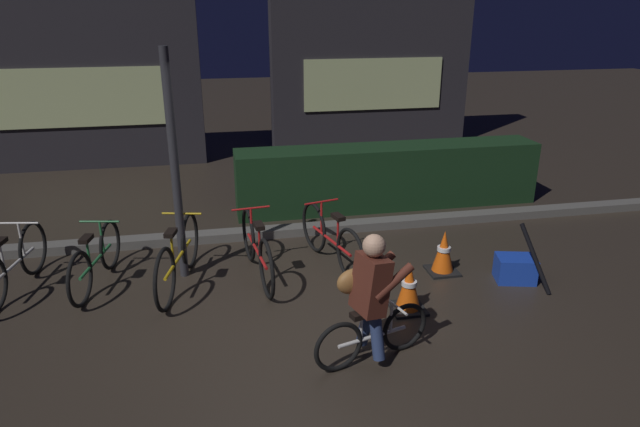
% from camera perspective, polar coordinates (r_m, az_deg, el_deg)
% --- Properties ---
extents(ground_plane, '(40.00, 40.00, 0.00)m').
position_cam_1_polar(ground_plane, '(5.99, -0.77, -10.23)').
color(ground_plane, '#2D261E').
extents(sidewalk_curb, '(12.00, 0.24, 0.12)m').
position_cam_1_polar(sidewalk_curb, '(7.91, -3.69, -1.78)').
color(sidewalk_curb, '#56544F').
rests_on(sidewalk_curb, ground).
extents(hedge_row, '(4.80, 0.70, 0.98)m').
position_cam_1_polar(hedge_row, '(8.98, 6.92, 3.78)').
color(hedge_row, black).
rests_on(hedge_row, ground).
extents(storefront_left, '(4.45, 0.54, 4.33)m').
position_cam_1_polar(storefront_left, '(11.82, -23.40, 14.58)').
color(storefront_left, '#262328').
rests_on(storefront_left, ground).
extents(storefront_right, '(4.42, 0.54, 4.50)m').
position_cam_1_polar(storefront_right, '(12.79, 5.26, 16.84)').
color(storefront_right, '#262328').
rests_on(storefront_right, ground).
extents(street_post, '(0.10, 0.10, 2.65)m').
position_cam_1_polar(street_post, '(6.51, -14.54, 4.41)').
color(street_post, '#2D2D33').
rests_on(street_post, ground).
extents(parked_bike_leftmost, '(0.46, 1.60, 0.74)m').
position_cam_1_polar(parked_bike_leftmost, '(7.14, -28.75, -4.58)').
color(parked_bike_leftmost, black).
rests_on(parked_bike_leftmost, ground).
extents(parked_bike_left_mid, '(0.46, 1.50, 0.70)m').
position_cam_1_polar(parked_bike_left_mid, '(6.92, -21.83, -4.38)').
color(parked_bike_left_mid, black).
rests_on(parked_bike_left_mid, ground).
extents(parked_bike_center_left, '(0.51, 1.69, 0.80)m').
position_cam_1_polar(parked_bike_center_left, '(6.59, -14.21, -4.33)').
color(parked_bike_center_left, black).
rests_on(parked_bike_center_left, ground).
extents(parked_bike_center_right, '(0.46, 1.69, 0.78)m').
position_cam_1_polar(parked_bike_center_right, '(6.65, -6.43, -3.64)').
color(parked_bike_center_right, black).
rests_on(parked_bike_center_right, ground).
extents(parked_bike_right_mid, '(0.53, 1.61, 0.76)m').
position_cam_1_polar(parked_bike_right_mid, '(6.89, 1.15, -2.65)').
color(parked_bike_right_mid, black).
rests_on(parked_bike_right_mid, ground).
extents(traffic_cone_near, '(0.36, 0.36, 0.55)m').
position_cam_1_polar(traffic_cone_near, '(6.02, 9.02, -7.44)').
color(traffic_cone_near, black).
rests_on(traffic_cone_near, ground).
extents(traffic_cone_far, '(0.36, 0.36, 0.54)m').
position_cam_1_polar(traffic_cone_far, '(6.91, 12.44, -3.90)').
color(traffic_cone_far, black).
rests_on(traffic_cone_far, ground).
extents(blue_crate, '(0.51, 0.42, 0.30)m').
position_cam_1_polar(blue_crate, '(6.99, 19.23, -5.32)').
color(blue_crate, '#193DB7').
rests_on(blue_crate, ground).
extents(cyclist, '(1.15, 0.50, 1.25)m').
position_cam_1_polar(cyclist, '(5.02, 5.09, -8.59)').
color(cyclist, black).
rests_on(cyclist, ground).
extents(closed_umbrella, '(0.33, 0.36, 0.77)m').
position_cam_1_polar(closed_umbrella, '(6.74, 21.04, -4.32)').
color(closed_umbrella, black).
rests_on(closed_umbrella, ground).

